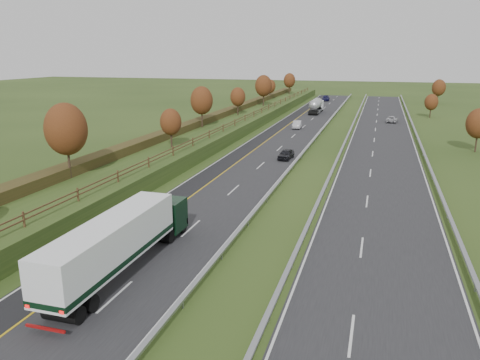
# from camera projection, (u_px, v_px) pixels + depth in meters

# --- Properties ---
(ground) EXTENTS (400.00, 400.00, 0.00)m
(ground) POSITION_uv_depth(u_px,v_px,m) (320.00, 157.00, 67.18)
(ground) COLOR #2B4017
(ground) RESTS_ON ground
(near_carriageway) EXTENTS (10.50, 200.00, 0.04)m
(near_carriageway) POSITION_uv_depth(u_px,v_px,m) (273.00, 147.00, 74.01)
(near_carriageway) COLOR #242426
(near_carriageway) RESTS_ON ground
(far_carriageway) EXTENTS (10.50, 200.00, 0.04)m
(far_carriageway) POSITION_uv_depth(u_px,v_px,m) (381.00, 153.00, 69.45)
(far_carriageway) COLOR #242426
(far_carriageway) RESTS_ON ground
(hard_shoulder) EXTENTS (3.00, 200.00, 0.04)m
(hard_shoulder) POSITION_uv_depth(u_px,v_px,m) (250.00, 146.00, 75.04)
(hard_shoulder) COLOR black
(hard_shoulder) RESTS_ON ground
(lane_markings) EXTENTS (26.75, 200.00, 0.01)m
(lane_markings) POSITION_uv_depth(u_px,v_px,m) (313.00, 149.00, 72.12)
(lane_markings) COLOR silver
(lane_markings) RESTS_ON near_carriageway
(embankment_left) EXTENTS (12.00, 200.00, 2.00)m
(embankment_left) POSITION_uv_depth(u_px,v_px,m) (196.00, 137.00, 77.34)
(embankment_left) COLOR #2B4017
(embankment_left) RESTS_ON ground
(hedge_left) EXTENTS (2.20, 180.00, 1.10)m
(hedge_left) POSITION_uv_depth(u_px,v_px,m) (185.00, 127.00, 77.49)
(hedge_left) COLOR #353516
(hedge_left) RESTS_ON embankment_left
(fence_left) EXTENTS (0.12, 189.06, 1.20)m
(fence_left) POSITION_uv_depth(u_px,v_px,m) (221.00, 128.00, 75.27)
(fence_left) COLOR #422B19
(fence_left) RESTS_ON embankment_left
(median_barrier_near) EXTENTS (0.32, 200.00, 0.71)m
(median_barrier_near) POSITION_uv_depth(u_px,v_px,m) (309.00, 145.00, 72.28)
(median_barrier_near) COLOR #94969C
(median_barrier_near) RESTS_ON ground
(median_barrier_far) EXTENTS (0.32, 200.00, 0.71)m
(median_barrier_far) POSITION_uv_depth(u_px,v_px,m) (343.00, 147.00, 70.87)
(median_barrier_far) COLOR #94969C
(median_barrier_far) RESTS_ON ground
(outer_barrier_far) EXTENTS (0.32, 200.00, 0.71)m
(outer_barrier_far) POSITION_uv_depth(u_px,v_px,m) (423.00, 151.00, 67.70)
(outer_barrier_far) COLOR #94969C
(outer_barrier_far) RESTS_ON ground
(trees_left) EXTENTS (6.64, 164.30, 7.66)m
(trees_left) POSITION_uv_depth(u_px,v_px,m) (190.00, 106.00, 72.73)
(trees_left) COLOR #2D2116
(trees_left) RESTS_ON embankment_left
(trees_far) EXTENTS (8.45, 118.60, 7.12)m
(trees_far) POSITION_uv_depth(u_px,v_px,m) (454.00, 107.00, 91.71)
(trees_far) COLOR #2D2116
(trees_far) RESTS_ON ground
(box_lorry) EXTENTS (2.58, 16.28, 4.06)m
(box_lorry) POSITION_uv_depth(u_px,v_px,m) (121.00, 241.00, 30.89)
(box_lorry) COLOR black
(box_lorry) RESTS_ON near_carriageway
(road_tanker) EXTENTS (2.40, 11.22, 3.46)m
(road_tanker) POSITION_uv_depth(u_px,v_px,m) (316.00, 105.00, 116.49)
(road_tanker) COLOR silver
(road_tanker) RESTS_ON near_carriageway
(car_dark_near) EXTENTS (1.96, 4.16, 1.38)m
(car_dark_near) POSITION_uv_depth(u_px,v_px,m) (286.00, 154.00, 65.36)
(car_dark_near) COLOR black
(car_dark_near) RESTS_ON near_carriageway
(car_silver_mid) EXTENTS (1.87, 4.60, 1.48)m
(car_silver_mid) POSITION_uv_depth(u_px,v_px,m) (297.00, 124.00, 92.45)
(car_silver_mid) COLOR #B2B1B6
(car_silver_mid) RESTS_ON near_carriageway
(car_small_far) EXTENTS (2.49, 5.54, 1.58)m
(car_small_far) POSITION_uv_depth(u_px,v_px,m) (326.00, 98.00, 147.07)
(car_small_far) COLOR #14143F
(car_small_far) RESTS_ON near_carriageway
(car_oncoming) EXTENTS (2.60, 4.91, 1.32)m
(car_oncoming) POSITION_uv_depth(u_px,v_px,m) (392.00, 119.00, 100.67)
(car_oncoming) COLOR #B7B7BC
(car_oncoming) RESTS_ON far_carriageway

